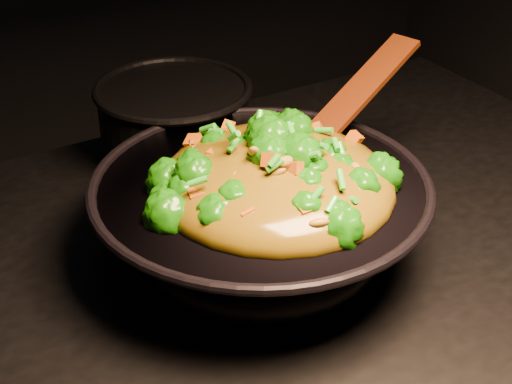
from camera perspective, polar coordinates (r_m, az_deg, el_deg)
wok at (r=0.92m, az=0.32°, el=-2.32°), size 0.48×0.48×0.11m
stir_fry at (r=0.86m, az=1.49°, el=2.85°), size 0.33×0.33×0.09m
spatula at (r=0.98m, az=6.59°, el=6.31°), size 0.25×0.11×0.11m
back_pot at (r=1.13m, az=-5.92°, el=4.93°), size 0.25×0.25×0.12m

